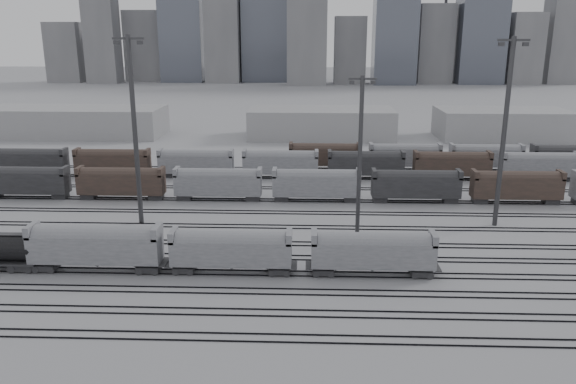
{
  "coord_description": "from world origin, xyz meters",
  "views": [
    {
      "loc": [
        6.63,
        -61.35,
        27.79
      ],
      "look_at": [
        3.44,
        23.28,
        4.0
      ],
      "focal_mm": 35.0,
      "sensor_mm": 36.0,
      "label": 1
    }
  ],
  "objects_px": {
    "hopper_car_a": "(95,244)",
    "hopper_car_c": "(373,250)",
    "hopper_car_b": "(231,248)",
    "light_mast_c": "(360,156)"
  },
  "relations": [
    {
      "from": "hopper_car_b",
      "to": "hopper_car_a",
      "type": "bearing_deg",
      "value": 180.0
    },
    {
      "from": "hopper_car_a",
      "to": "hopper_car_c",
      "type": "bearing_deg",
      "value": 0.0
    },
    {
      "from": "hopper_car_a",
      "to": "hopper_car_b",
      "type": "distance_m",
      "value": 16.43
    },
    {
      "from": "hopper_car_a",
      "to": "hopper_car_b",
      "type": "bearing_deg",
      "value": -0.0
    },
    {
      "from": "hopper_car_a",
      "to": "light_mast_c",
      "type": "distance_m",
      "value": 35.46
    },
    {
      "from": "hopper_car_a",
      "to": "hopper_car_c",
      "type": "height_order",
      "value": "hopper_car_a"
    },
    {
      "from": "hopper_car_a",
      "to": "hopper_car_c",
      "type": "relative_size",
      "value": 1.09
    },
    {
      "from": "hopper_car_b",
      "to": "light_mast_c",
      "type": "distance_m",
      "value": 21.61
    },
    {
      "from": "hopper_car_a",
      "to": "hopper_car_b",
      "type": "relative_size",
      "value": 1.1
    },
    {
      "from": "hopper_car_a",
      "to": "hopper_car_b",
      "type": "xyz_separation_m",
      "value": [
        16.43,
        -0.0,
        -0.31
      ]
    }
  ]
}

